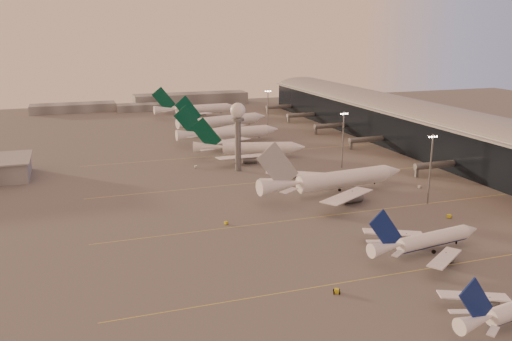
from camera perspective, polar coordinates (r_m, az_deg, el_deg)
name	(u,v)px	position (r m, az deg, el deg)	size (l,w,h in m)	color
ground	(372,300)	(130.15, 12.08, -13.20)	(700.00, 700.00, 0.00)	#5D5A5A
taxiway_markings	(364,210)	(188.60, 11.26, -4.12)	(180.00, 185.25, 0.02)	#DAD14D
terminal	(452,136)	(272.47, 19.95, 3.43)	(57.00, 362.00, 23.04)	black
radar_tower	(238,123)	(230.76, -1.92, 5.01)	(6.40, 6.40, 31.10)	slate
mast_b	(431,166)	(197.45, 17.90, 0.45)	(3.60, 0.56, 25.00)	slate
mast_c	(343,137)	(240.07, 9.15, 3.47)	(3.60, 0.56, 25.00)	slate
mast_d	(268,109)	(320.35, 1.26, 6.50)	(3.60, 0.56, 25.00)	slate
distant_horizon	(158,102)	(431.12, -10.31, 7.12)	(165.00, 37.50, 9.00)	slate
narrowbody_mid	(426,243)	(157.22, 17.46, -7.26)	(39.12, 31.04, 15.33)	white
widebody_white	(334,184)	(204.35, 8.26, -1.37)	(62.96, 50.18, 22.18)	white
greentail_a	(250,151)	(257.64, -0.64, 2.11)	(53.05, 42.28, 19.72)	white
greentail_b	(229,135)	(292.70, -2.83, 3.70)	(58.79, 47.38, 21.34)	white
greentail_c	(224,123)	(330.16, -3.42, 5.01)	(60.71, 48.46, 22.42)	white
greentail_d	(197,111)	(379.72, -6.27, 6.23)	(59.78, 48.20, 21.70)	white
gsv_tug_mid	(337,291)	(131.48, 8.49, -12.46)	(4.09, 3.33, 1.01)	yellow
gsv_truck_b	(451,214)	(188.43, 19.81, -4.37)	(6.19, 3.03, 2.39)	yellow
gsv_truck_c	(227,221)	(172.20, -3.07, -5.35)	(5.20, 3.18, 1.98)	yellow
gsv_catering_b	(420,183)	(218.77, 16.90, -1.27)	(5.34, 3.32, 4.07)	silver
gsv_tug_far	(293,177)	(223.48, 3.96, -0.73)	(3.72, 3.46, 0.92)	silver
gsv_truck_d	(195,165)	(241.33, -6.40, 0.55)	(2.75, 5.68, 2.20)	silver
gsv_tug_hangar	(284,147)	(280.32, 2.92, 2.52)	(3.99, 2.96, 1.02)	yellow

